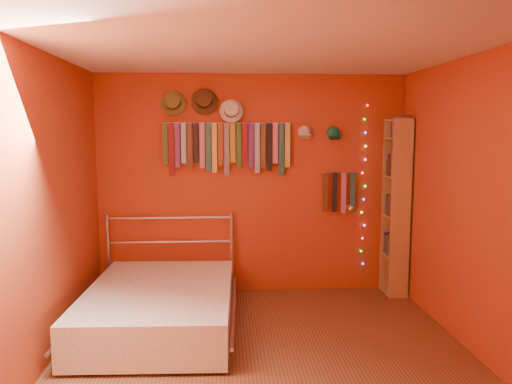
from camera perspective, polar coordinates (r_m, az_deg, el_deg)
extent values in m
plane|color=#56361D|center=(4.36, 1.03, -18.35)|extent=(3.50, 3.50, 0.00)
cube|color=#9C2C19|center=(5.72, -0.41, 0.84)|extent=(3.50, 0.02, 2.50)
cube|color=#9C2C19|center=(4.49, 23.96, -1.51)|extent=(0.02, 3.50, 2.50)
cube|color=#9C2C19|center=(4.22, -23.37, -2.00)|extent=(0.02, 3.50, 2.50)
cube|color=white|center=(3.99, 1.12, 16.13)|extent=(3.50, 3.50, 0.02)
cylinder|color=silver|center=(5.62, -3.39, 7.88)|extent=(1.45, 0.01, 0.01)
cube|color=#2E4D1E|center=(5.65, -10.37, 5.46)|extent=(0.06, 0.01, 0.46)
cube|color=#5E0E0E|center=(5.64, -9.67, 4.79)|extent=(0.06, 0.01, 0.59)
cube|color=#44175C|center=(5.63, -8.98, 5.28)|extent=(0.06, 0.01, 0.50)
cube|color=#7397CD|center=(5.63, -8.28, 5.53)|extent=(0.06, 0.01, 0.45)
cube|color=#4E291A|center=(5.62, -7.58, 5.17)|extent=(0.06, 0.01, 0.52)
cube|color=black|center=(5.61, -6.89, 5.56)|extent=(0.06, 0.01, 0.45)
cube|color=#A25173|center=(5.62, -6.18, 5.29)|extent=(0.06, 0.01, 0.50)
cube|color=#1B585E|center=(5.61, -5.48, 5.08)|extent=(0.06, 0.01, 0.54)
cube|color=#C9B550|center=(5.61, -4.78, 5.05)|extent=(0.06, 0.01, 0.55)
cube|color=maroon|center=(5.62, -4.07, 5.43)|extent=(0.06, 0.01, 0.48)
cube|color=navy|center=(5.61, -3.37, 4.85)|extent=(0.06, 0.01, 0.59)
cube|color=olive|center=(5.60, -2.67, 5.63)|extent=(0.06, 0.01, 0.44)
cube|color=#225421|center=(5.62, -1.97, 5.32)|extent=(0.06, 0.01, 0.50)
cube|color=maroon|center=(5.61, -1.27, 5.62)|extent=(0.06, 0.01, 0.44)
cube|color=#3D1966|center=(5.61, -0.56, 5.31)|extent=(0.06, 0.01, 0.51)
cube|color=#789ED6|center=(5.63, 0.13, 5.03)|extent=(0.06, 0.01, 0.56)
cube|color=#4E341A|center=(5.63, 0.83, 5.32)|extent=(0.06, 0.01, 0.51)
cube|color=black|center=(5.63, 1.54, 5.15)|extent=(0.06, 0.01, 0.54)
cube|color=#BA5D74|center=(5.65, 2.22, 5.57)|extent=(0.06, 0.01, 0.46)
cube|color=#18554B|center=(5.65, 2.92, 4.88)|extent=(0.06, 0.01, 0.59)
cube|color=#ADAF46|center=(5.65, 3.62, 5.35)|extent=(0.06, 0.01, 0.50)
cylinder|color=silver|center=(5.80, 9.48, 2.21)|extent=(0.40, 0.01, 0.01)
cube|color=#512A1B|center=(5.78, 7.92, -0.01)|extent=(0.06, 0.01, 0.45)
cube|color=black|center=(5.79, 8.96, -0.05)|extent=(0.06, 0.01, 0.45)
cube|color=#AA5582|center=(5.81, 10.00, -0.11)|extent=(0.06, 0.01, 0.47)
cube|color=#1B6159|center=(5.85, 10.99, -0.02)|extent=(0.06, 0.01, 0.45)
cylinder|color=olive|center=(5.65, -9.44, 10.00)|extent=(0.27, 0.07, 0.27)
cylinder|color=olive|center=(5.60, -9.49, 10.14)|extent=(0.16, 0.14, 0.18)
cylinder|color=#332314|center=(5.62, -9.46, 10.07)|extent=(0.17, 0.05, 0.17)
cylinder|color=#473019|center=(5.62, -5.94, 10.25)|extent=(0.29, 0.07, 0.29)
cylinder|color=#473019|center=(5.58, -5.96, 10.40)|extent=(0.17, 0.14, 0.19)
cylinder|color=black|center=(5.60, -5.95, 10.33)|extent=(0.18, 0.06, 0.18)
cylinder|color=silver|center=(5.62, -2.85, 9.22)|extent=(0.26, 0.06, 0.26)
cylinder|color=silver|center=(5.57, -2.85, 9.35)|extent=(0.15, 0.13, 0.17)
cylinder|color=black|center=(5.60, -2.85, 9.29)|extent=(0.16, 0.05, 0.16)
ellipsoid|color=silver|center=(5.70, 5.54, 6.85)|extent=(0.16, 0.12, 0.16)
cube|color=silver|center=(5.60, 5.69, 6.34)|extent=(0.12, 0.09, 0.05)
ellipsoid|color=#19724E|center=(5.76, 8.82, 6.70)|extent=(0.16, 0.12, 0.16)
cube|color=#19724E|center=(5.66, 9.04, 6.18)|extent=(0.12, 0.09, 0.05)
sphere|color=#FF3333|center=(5.87, 12.61, 9.63)|extent=(0.02, 0.02, 0.02)
sphere|color=#33FF4C|center=(5.86, 12.30, 8.14)|extent=(0.02, 0.02, 0.02)
sphere|color=#4C66FF|center=(5.86, 12.39, 6.64)|extent=(0.02, 0.02, 0.02)
sphere|color=yellow|center=(5.87, 12.42, 5.13)|extent=(0.02, 0.02, 0.02)
sphere|color=#FF4CCC|center=(5.87, 12.37, 3.64)|extent=(0.02, 0.02, 0.02)
sphere|color=#FF3333|center=(5.88, 12.07, 2.15)|extent=(0.02, 0.02, 0.02)
sphere|color=#33FF4C|center=(5.90, 12.36, 0.66)|extent=(0.02, 0.02, 0.02)
sphere|color=#4C66FF|center=(5.92, 12.21, -0.82)|extent=(0.02, 0.02, 0.02)
sphere|color=yellow|center=(5.93, 11.97, -2.29)|extent=(0.02, 0.02, 0.02)
sphere|color=#FF4CCC|center=(5.97, 12.27, -3.74)|extent=(0.02, 0.02, 0.02)
sphere|color=#FF3333|center=(6.00, 12.07, -5.19)|extent=(0.02, 0.02, 0.02)
sphere|color=#33FF4C|center=(6.03, 11.90, -6.62)|extent=(0.02, 0.02, 0.02)
sphere|color=#4C66FF|center=(6.07, 12.12, -8.02)|extent=(0.02, 0.02, 0.02)
cylinder|color=silver|center=(5.89, 10.13, -1.72)|extent=(0.04, 0.03, 0.04)
cylinder|color=silver|center=(5.77, 10.43, -1.60)|extent=(0.01, 0.27, 0.08)
sphere|color=white|center=(5.64, 10.77, -1.91)|extent=(0.07, 0.07, 0.07)
cube|color=#B0864F|center=(5.71, 16.29, -1.99)|extent=(0.24, 0.02, 2.00)
cube|color=#B0864F|center=(6.01, 15.25, -1.51)|extent=(0.24, 0.02, 2.00)
cube|color=#B0864F|center=(5.90, 16.81, -1.72)|extent=(0.02, 0.34, 2.00)
cube|color=#B0864F|center=(6.08, 15.44, -10.91)|extent=(0.24, 0.32, 0.02)
cube|color=#B0864F|center=(5.97, 15.58, -6.97)|extent=(0.24, 0.32, 0.02)
cube|color=#B0864F|center=(5.87, 15.72, -2.71)|extent=(0.24, 0.32, 0.02)
cube|color=#B0864F|center=(5.82, 15.87, 1.67)|extent=(0.24, 0.32, 0.02)
cube|color=#B0864F|center=(5.79, 16.02, 5.90)|extent=(0.24, 0.32, 0.02)
cube|color=#B0864F|center=(5.79, 16.09, 7.88)|extent=(0.24, 0.32, 0.02)
cylinder|color=silver|center=(5.89, -16.53, -6.97)|extent=(0.04, 0.04, 0.94)
cylinder|color=silver|center=(5.75, -2.81, -7.03)|extent=(0.04, 0.04, 0.94)
cylinder|color=silver|center=(5.81, -9.73, -8.24)|extent=(1.39, 0.02, 0.02)
cylinder|color=silver|center=(5.75, -9.79, -5.66)|extent=(1.39, 0.02, 0.02)
cylinder|color=silver|center=(5.69, -9.84, -2.93)|extent=(1.39, 0.02, 0.02)
cube|color=#B5AFA3|center=(4.91, -10.91, -12.74)|extent=(1.40, 1.93, 0.38)
cylinder|color=silver|center=(5.05, -18.94, -12.68)|extent=(0.10, 1.88, 0.03)
cylinder|color=silver|center=(4.88, -2.58, -12.99)|extent=(0.10, 1.88, 0.03)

